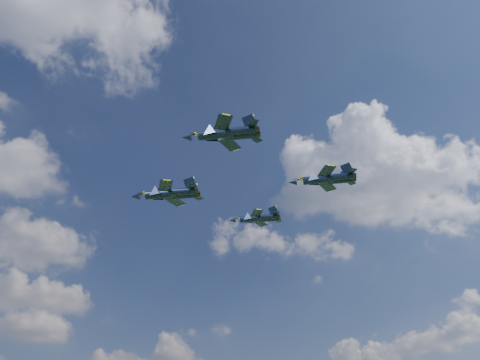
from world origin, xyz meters
The scene contains 4 objects.
jet_lead centered at (-13.30, 20.03, 53.27)m, with size 15.72×14.74×4.15m.
jet_left centered at (-13.37, -5.23, 55.45)m, with size 14.87×13.85×3.91m.
jet_right centered at (12.78, 20.77, 53.75)m, with size 12.69×12.30×3.40m.
jet_slot centered at (11.78, -6.10, 52.55)m, with size 13.59×13.20×3.64m.
Camera 1 is at (-50.02, -71.21, 3.59)m, focal length 35.00 mm.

